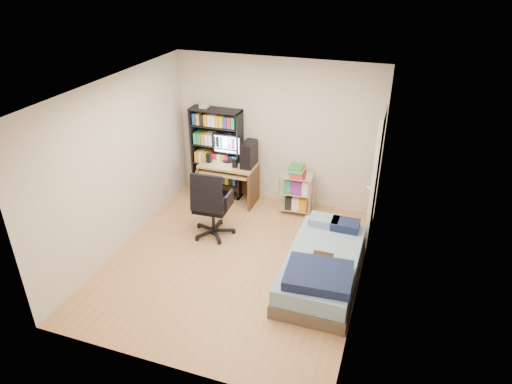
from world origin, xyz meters
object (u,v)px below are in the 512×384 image
at_px(office_chair, 212,216).
at_px(bed, 322,267).
at_px(media_shelf, 217,152).
at_px(computer_desk, 234,167).

relative_size(office_chair, bed, 0.59).
xyz_separation_m(media_shelf, computer_desk, (0.38, -0.15, -0.17)).
relative_size(computer_desk, bed, 0.64).
xyz_separation_m(office_chair, bed, (1.84, -0.56, -0.12)).
bearing_deg(computer_desk, office_chair, -86.03).
height_order(media_shelf, computer_desk, media_shelf).
height_order(computer_desk, bed, computer_desk).
relative_size(media_shelf, computer_desk, 1.38).
height_order(media_shelf, office_chair, media_shelf).
relative_size(computer_desk, office_chair, 1.08).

